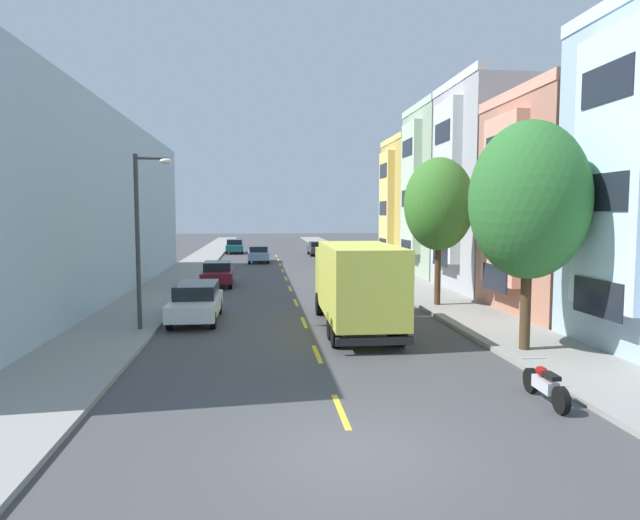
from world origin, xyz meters
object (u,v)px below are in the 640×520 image
Objects in this scene: street_lamp at (142,228)px; parked_wagon_white at (196,301)px; parked_sedan_charcoal at (318,248)px; parked_sedan_burgundy at (218,273)px; parked_wagon_teal at (235,246)px; parked_hatchback_forest at (331,255)px; parked_motorcycle at (545,385)px; moving_sky_sedan at (259,254)px; delivery_box_truck at (356,281)px; street_tree_nearest at (529,201)px; street_tree_second at (439,204)px.

parked_wagon_white is (1.63, 2.12, -3.02)m from street_lamp.
parked_sedan_charcoal is 0.99× the size of parked_sedan_burgundy.
street_lamp is at bearing -105.66° from parked_sedan_charcoal.
parked_wagon_teal is 16.50m from parked_hatchback_forest.
parked_sedan_burgundy is 2.21× the size of parked_motorcycle.
parked_motorcycle is (6.55, -37.63, -0.34)m from moving_sky_sedan.
delivery_box_truck is at bearing -81.37° from parked_wagon_teal.
parked_wagon_white reaches higher than parked_motorcycle.
delivery_box_truck is 29.56m from moving_sky_sedan.
parked_wagon_teal and parked_hatchback_forest have the same top height.
parked_hatchback_forest is at bearing 68.78° from street_lamp.
parked_sedan_burgundy is (-10.66, 17.53, -3.98)m from street_tree_nearest.
street_tree_nearest is 6.32m from parked_motorcycle.
street_lamp is 7.99m from delivery_box_truck.
parked_wagon_white is at bearing 129.85° from parked_motorcycle.
parked_wagon_teal reaches higher than parked_sedan_charcoal.
parked_sedan_charcoal is (10.20, 36.37, -3.08)m from street_lamp.
parked_wagon_white reaches higher than parked_sedan_burgundy.
street_tree_second reaches higher than parked_hatchback_forest.
street_lamp is 13.58m from parked_sedan_burgundy.
street_tree_second is 38.14m from parked_wagon_teal.
moving_sky_sedan is (-8.20, 33.31, -3.98)m from street_tree_nearest.
parked_wagon_teal is at bearing 90.15° from parked_wagon_white.
parked_wagon_teal is at bearing 87.83° from street_lamp.
street_tree_nearest is 1.54× the size of parked_sedan_burgundy.
parked_wagon_white reaches higher than parked_sedan_charcoal.
parked_wagon_teal is at bearing 121.97° from parked_hatchback_forest.
street_tree_nearest reaches higher than parked_hatchback_forest.
parked_hatchback_forest is 0.89× the size of parked_sedan_burgundy.
parked_wagon_teal reaches higher than moving_sky_sedan.
street_tree_second reaches higher than parked_motorcycle.
parked_wagon_teal and parked_wagon_white have the same top height.
moving_sky_sedan is at bearing -129.05° from parked_sedan_charcoal.
street_tree_nearest is 1.11× the size of street_lamp.
street_tree_nearest reaches higher than parked_sedan_charcoal.
street_tree_nearest is at bearing -19.66° from street_lamp.
street_lamp is at bearing -111.22° from parked_hatchback_forest.
parked_sedan_charcoal is (2.46, 36.78, -1.11)m from delivery_box_truck.
moving_sky_sedan reaches higher than parked_motorcycle.
parked_motorcycle is (2.95, -8.31, -1.44)m from delivery_box_truck.
delivery_box_truck reaches higher than moving_sky_sedan.
street_lamp is 4.04m from parked_wagon_white.
delivery_box_truck is 1.77× the size of moving_sky_sedan.
parked_sedan_burgundy and moving_sky_sedan have the same top height.
delivery_box_truck reaches higher than parked_hatchback_forest.
street_lamp is at bearing -161.67° from street_tree_second.
parked_wagon_teal is 1.05× the size of parked_sedan_charcoal.
street_tree_nearest is 1.49× the size of parked_wagon_white.
street_tree_nearest is 13.14m from parked_wagon_white.
parked_sedan_charcoal is at bearing 93.01° from street_tree_nearest.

